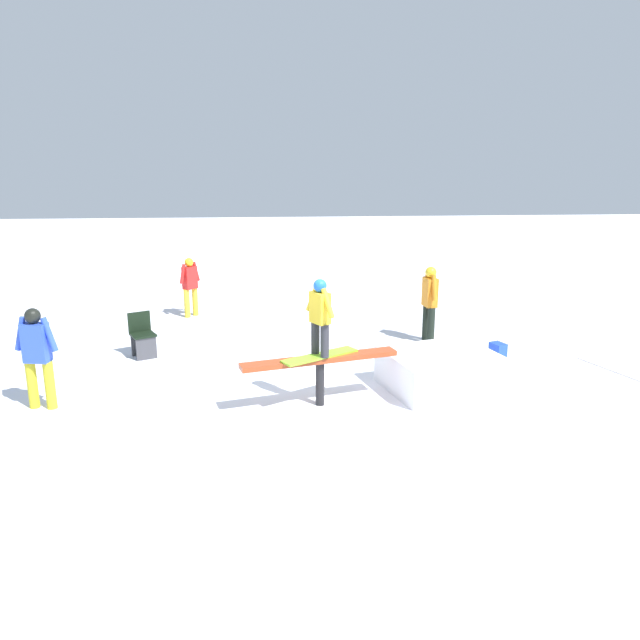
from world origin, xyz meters
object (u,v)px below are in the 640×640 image
loose_snowboard_white (612,368)px  folding_chair (142,336)px  bystander_orange (430,300)px  rail_feature (320,364)px  backpack_on_snow (498,351)px  bystander_red (190,284)px  main_rider_on_rail (320,320)px  bystander_blue (37,353)px

loose_snowboard_white → folding_chair: 9.02m
bystander_orange → rail_feature: bearing=134.3°
backpack_on_snow → bystander_red: bearing=-142.3°
main_rider_on_rail → bystander_blue: 4.42m
rail_feature → folding_chair: size_ratio=2.88×
backpack_on_snow → folding_chair: bearing=-117.4°
main_rider_on_rail → loose_snowboard_white: bearing=161.8°
folding_chair → backpack_on_snow: (-6.93, 0.74, -0.24)m
folding_chair → bystander_blue: bearing=-140.5°
bystander_blue → backpack_on_snow: bearing=-157.1°
rail_feature → bystander_blue: 4.40m
backpack_on_snow → bystander_orange: bearing=-162.3°
main_rider_on_rail → bystander_blue: (4.39, -0.21, -0.50)m
bystander_red → bystander_blue: bearing=-153.3°
folding_chair → loose_snowboard_white: bearing=-36.1°
bystander_red → rail_feature: bearing=-111.6°
loose_snowboard_white → backpack_on_snow: backpack_on_snow is taller
bystander_orange → bystander_red: bystander_orange is taller
bystander_blue → bystander_red: 5.83m
bystander_red → folding_chair: size_ratio=1.65×
bystander_red → loose_snowboard_white: size_ratio=1.00×
loose_snowboard_white → backpack_on_snow: bearing=51.2°
bystander_orange → bystander_red: 5.88m
rail_feature → main_rider_on_rail: (0.00, 0.00, 0.73)m
bystander_orange → folding_chair: bearing=87.9°
main_rider_on_rail → loose_snowboard_white: main_rider_on_rail is taller
backpack_on_snow → bystander_blue: bearing=-98.9°
rail_feature → folding_chair: (3.31, -2.71, -0.27)m
main_rider_on_rail → bystander_red: main_rider_on_rail is taller
bystander_orange → loose_snowboard_white: bearing=-130.7°
rail_feature → backpack_on_snow: bearing=-166.7°
bystander_orange → backpack_on_snow: 1.84m
rail_feature → loose_snowboard_white: rail_feature is taller
main_rider_on_rail → bystander_blue: size_ratio=0.78×
folding_chair → backpack_on_snow: 6.98m
backpack_on_snow → loose_snowboard_white: bearing=50.3°
bystander_orange → bystander_red: size_ratio=1.11×
bystander_blue → backpack_on_snow: 8.24m
folding_chair → bystander_orange: bearing=-21.7°
bystander_orange → loose_snowboard_white: 3.72m
bystander_orange → bystander_blue: bearing=106.2°
bystander_red → main_rider_on_rail: bearing=-111.6°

